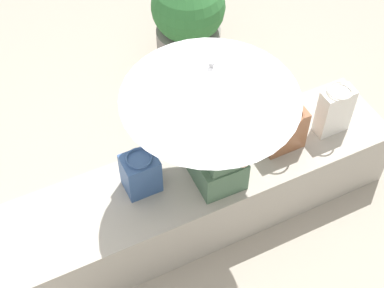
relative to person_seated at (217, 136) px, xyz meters
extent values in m
plane|color=#9E9384|center=(-0.29, 0.08, -0.88)|extent=(14.00, 14.00, 0.00)
cube|color=#A8A093|center=(-0.29, 0.08, -0.64)|extent=(3.07, 0.61, 0.50)
cube|color=#47664C|center=(0.00, 0.00, -0.28)|extent=(0.29, 0.35, 0.22)
cube|color=#47664C|center=(0.00, 0.00, 0.07)|extent=(0.21, 0.32, 0.48)
sphere|color=beige|center=(0.00, 0.00, 0.41)|extent=(0.20, 0.20, 0.20)
cylinder|color=beige|center=(0.00, 0.20, 0.10)|extent=(0.20, 0.07, 0.32)
cylinder|color=beige|center=(0.00, -0.20, 0.10)|extent=(0.20, 0.07, 0.32)
cylinder|color=#B7B7BC|center=(-0.07, -0.04, 0.10)|extent=(0.02, 0.02, 0.98)
cone|color=silver|center=(-0.07, -0.04, 0.49)|extent=(0.95, 0.95, 0.21)
sphere|color=#B7B7BC|center=(-0.07, -0.04, 0.61)|extent=(0.03, 0.03, 0.03)
cube|color=#335184|center=(-0.44, 0.13, -0.26)|extent=(0.21, 0.18, 0.26)
torus|color=#335184|center=(-0.44, 0.13, -0.11)|extent=(0.16, 0.16, 0.01)
cube|color=silver|center=(0.87, 0.01, -0.22)|extent=(0.22, 0.11, 0.35)
torus|color=silver|center=(0.87, 0.01, -0.03)|extent=(0.17, 0.17, 0.01)
cube|color=brown|center=(0.51, 0.03, -0.24)|extent=(0.26, 0.13, 0.30)
torus|color=brown|center=(0.51, 0.03, -0.08)|extent=(0.19, 0.19, 0.01)
cylinder|color=gray|center=(0.57, 1.57, -0.73)|extent=(0.54, 0.54, 0.31)
sphere|color=#2D6B33|center=(0.57, 1.57, -0.33)|extent=(0.60, 0.60, 0.60)
camera|label=1|loc=(-1.08, -1.87, 2.51)|focal=53.90mm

